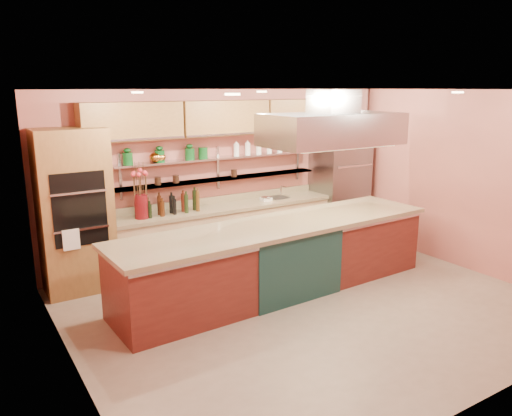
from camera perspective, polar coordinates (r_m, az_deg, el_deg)
floor at (r=6.82m, az=6.15°, el=-11.05°), size 6.00×5.00×0.02m
ceiling at (r=6.20m, az=6.83°, el=13.26°), size 6.00×5.00×0.02m
wall_back at (r=8.42m, az=-4.15°, el=3.83°), size 6.00×0.04×2.80m
wall_front at (r=4.75m, az=25.61°, el=-5.30°), size 6.00×0.04×2.80m
wall_left at (r=5.12m, az=-20.91°, el=-3.52°), size 0.04×5.00×2.80m
wall_right at (r=8.53m, az=22.50°, el=2.95°), size 0.04×5.00×2.80m
oven_stack at (r=7.36m, az=-19.99°, el=-0.40°), size 0.95×0.64×2.30m
refrigerator at (r=9.52m, az=9.52°, el=2.69°), size 0.95×0.72×2.10m
back_counter at (r=8.36m, az=-3.38°, el=-2.82°), size 3.84×0.64×0.93m
wall_shelf_lower at (r=8.30m, az=-4.03°, el=3.33°), size 3.60×0.26×0.03m
wall_shelf_upper at (r=8.24m, az=-4.07°, el=5.73°), size 3.60×0.26×0.03m
upper_cabinets at (r=8.16m, az=-3.67°, el=10.24°), size 4.60×0.36×0.55m
range_hood at (r=7.24m, az=8.72°, el=8.89°), size 2.00×1.00×0.45m
ceiling_downlights at (r=6.36m, az=5.67°, el=13.03°), size 4.00×2.80×0.02m
island at (r=7.07m, az=2.62°, el=-5.68°), size 4.77×1.21×0.99m
flower_vase at (r=7.58m, az=-12.98°, el=0.15°), size 0.26×0.26×0.36m
oil_bottle_cluster at (r=7.76m, az=-9.45°, el=0.39°), size 0.94×0.45×0.29m
kitchen_scale at (r=8.56m, az=1.17°, el=1.16°), size 0.22×0.19×0.10m
bar_faucet at (r=8.84m, az=2.86°, el=1.89°), size 0.03×0.03×0.20m
copper_kettle at (r=7.77m, az=-11.42°, el=5.69°), size 0.24×0.24×0.15m
green_canister at (r=8.09m, az=-6.07°, el=6.28°), size 0.19×0.19×0.18m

